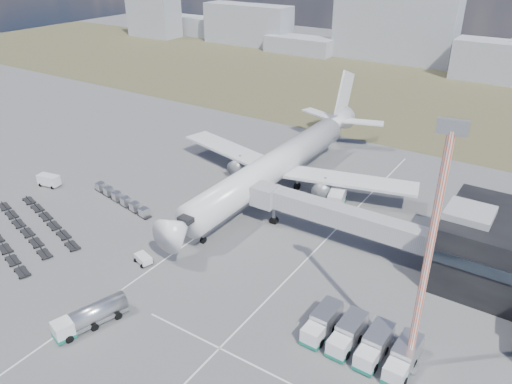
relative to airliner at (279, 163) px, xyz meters
The scene contains 13 objects.
ground 32.81m from the airliner, 90.00° to the right, with size 420.00×420.00×0.00m, color #565659.
grass_strip 77.80m from the airliner, 90.00° to the left, with size 420.00×90.00×0.01m, color #48432B.
lane_markings 31.41m from the airliner, 71.60° to the right, with size 47.12×110.00×0.01m.
jet_bridge 19.89m from the airliner, 36.93° to the right, with size 30.30×3.80×7.05m.
airliner is the anchor object (origin of this frame).
skyline 119.08m from the airliner, 92.81° to the left, with size 300.13×26.26×24.50m.
fuel_tanker 46.15m from the airliner, 89.73° to the right, with size 4.86×9.57×3.00m.
pushback_tug 33.23m from the airliner, 96.98° to the right, with size 2.87×1.61×1.34m, color silver.
utility_van 45.08m from the airliner, 147.94° to the right, with size 4.33×1.96×2.31m, color silver.
catering_truck 13.09m from the airliner, ahead, with size 4.20×6.97×2.99m.
service_trucks_near 43.62m from the airliner, 46.34° to the right, with size 12.77×7.26×2.80m.
uld_row 30.05m from the airliner, 134.61° to the right, with size 16.79×4.61×1.53m.
floodlight_mast 48.01m from the airliner, 40.89° to the right, with size 2.79×2.27×29.37m.
Camera 1 is at (43.87, -42.65, 43.51)m, focal length 35.00 mm.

